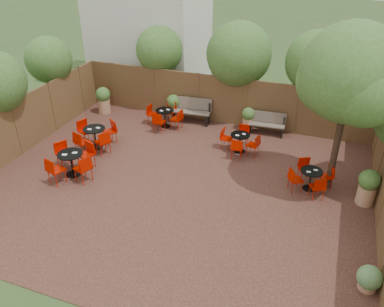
% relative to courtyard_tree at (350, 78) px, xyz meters
% --- Properties ---
extents(ground, '(80.00, 80.00, 0.00)m').
position_rel_courtyard_tree_xyz_m(ground, '(-4.58, -1.65, -3.59)').
color(ground, '#354F23').
rests_on(ground, ground).
extents(courtyard_paving, '(12.00, 10.00, 0.02)m').
position_rel_courtyard_tree_xyz_m(courtyard_paving, '(-4.58, -1.65, -3.58)').
color(courtyard_paving, '#321A14').
rests_on(courtyard_paving, ground).
extents(fence_back, '(12.00, 0.08, 2.00)m').
position_rel_courtyard_tree_xyz_m(fence_back, '(-4.58, 3.35, -2.59)').
color(fence_back, '#4D331C').
rests_on(fence_back, ground).
extents(fence_left, '(0.08, 10.00, 2.00)m').
position_rel_courtyard_tree_xyz_m(fence_left, '(-10.58, -1.65, -2.59)').
color(fence_left, '#4D331C').
rests_on(fence_left, ground).
extents(neighbour_building, '(5.00, 4.00, 8.00)m').
position_rel_courtyard_tree_xyz_m(neighbour_building, '(-9.08, 6.35, 0.41)').
color(neighbour_building, beige).
rests_on(neighbour_building, ground).
extents(overhang_foliage, '(15.55, 10.46, 2.61)m').
position_rel_courtyard_tree_xyz_m(overhang_foliage, '(-4.58, 1.60, -0.89)').
color(overhang_foliage, '#36611F').
rests_on(overhang_foliage, ground).
extents(courtyard_tree, '(2.92, 2.84, 5.13)m').
position_rel_courtyard_tree_xyz_m(courtyard_tree, '(0.00, 0.00, 0.00)').
color(courtyard_tree, black).
rests_on(courtyard_tree, courtyard_paving).
extents(park_bench_left, '(1.67, 0.69, 1.00)m').
position_rel_courtyard_tree_xyz_m(park_bench_left, '(-5.72, 2.98, -3.05)').
color(park_bench_left, brown).
rests_on(park_bench_left, courtyard_paving).
extents(park_bench_right, '(1.42, 0.55, 0.86)m').
position_rel_courtyard_tree_xyz_m(park_bench_right, '(-2.55, 2.97, -3.12)').
color(park_bench_right, brown).
rests_on(park_bench_right, courtyard_paving).
extents(bistro_tables, '(9.25, 5.99, 0.93)m').
position_rel_courtyard_tree_xyz_m(bistro_tables, '(-5.91, -0.13, -3.13)').
color(bistro_tables, black).
rests_on(bistro_tables, courtyard_paving).
extents(planters, '(11.32, 4.19, 1.15)m').
position_rel_courtyard_tree_xyz_m(planters, '(-4.73, 1.82, -2.98)').
color(planters, '#A97A54').
rests_on(planters, courtyard_paving).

